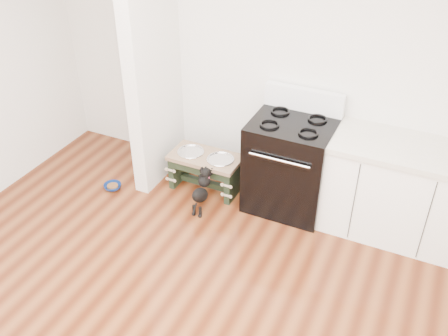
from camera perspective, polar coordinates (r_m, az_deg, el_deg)
room_shell at (r=2.63m, az=-11.27°, el=-0.76°), size 5.00×5.00×5.00m
partition_wall at (r=4.89m, az=-8.22°, el=12.72°), size 0.15×0.80×2.70m
oven_range at (r=4.79m, az=7.57°, el=0.53°), size 0.76×0.69×1.14m
cabinet_run at (r=4.69m, az=19.00°, el=-2.44°), size 1.24×0.64×0.91m
dog_feeder at (r=5.08m, az=-2.14°, el=0.28°), size 0.72×0.39×0.41m
puppy at (r=4.81m, az=-2.57°, el=-2.47°), size 0.13×0.37×0.44m
floor_bowl at (r=5.33m, az=-12.61°, el=-2.08°), size 0.22×0.22×0.06m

